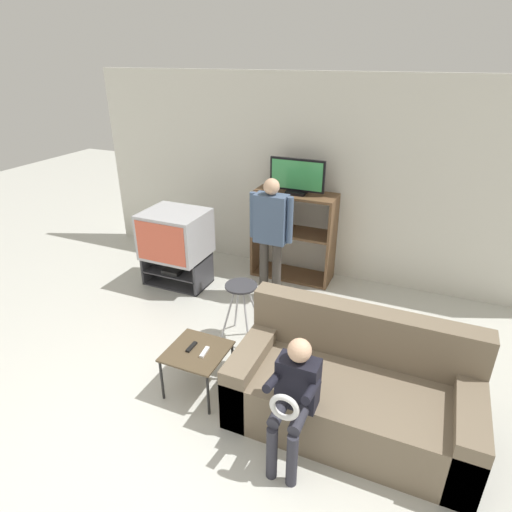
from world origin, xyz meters
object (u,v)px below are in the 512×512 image
television_flat (297,177)px  person_seated_child (294,394)px  media_shelf (293,235)px  person_standing_adult (271,229)px  remote_control_white (204,352)px  folding_stool (241,296)px  snack_table (197,355)px  television_main (175,234)px  remote_control_black (192,347)px  couch (352,392)px  tv_stand (177,269)px

television_flat → person_seated_child: (0.93, -2.76, -0.78)m
media_shelf → person_standing_adult: size_ratio=0.77×
television_flat → remote_control_white: bearing=-89.9°
television_flat → person_standing_adult: television_flat is taller
remote_control_white → person_standing_adult: person_standing_adult is taller
folding_stool → snack_table: (-0.03, -0.85, -0.14)m
television_main → snack_table: 2.07m
folding_stool → person_standing_adult: size_ratio=0.43×
remote_control_black → couch: (1.40, 0.16, -0.14)m
couch → folding_stool: bearing=152.6°
media_shelf → remote_control_black: (-0.11, -2.42, -0.16)m
folding_stool → person_seated_child: bearing=-50.9°
media_shelf → person_seated_child: size_ratio=1.16×
snack_table → television_main: bearing=127.6°
television_flat → remote_control_white: television_flat is taller
snack_table → couch: size_ratio=0.27×
couch → person_seated_child: 0.69m
tv_stand → media_shelf: media_shelf is taller
remote_control_white → person_seated_child: bearing=-26.4°
tv_stand → couch: couch is taller
television_flat → remote_control_black: 2.58m
television_main → folding_stool: 1.50m
snack_table → person_standing_adult: (-0.01, 1.76, 0.54)m
media_shelf → couch: media_shelf is taller
media_shelf → folding_stool: 1.58m
tv_stand → remote_control_black: 2.04m
media_shelf → snack_table: size_ratio=2.32×
person_seated_child → snack_table: bearing=160.8°
snack_table → remote_control_black: remote_control_black is taller
tv_stand → folding_stool: size_ratio=1.25×
snack_table → person_seated_child: 1.09m
folding_stool → couch: bearing=-27.4°
folding_stool → snack_table: size_ratio=1.30×
television_flat → snack_table: bearing=-91.8°
person_standing_adult → remote_control_black: bearing=-91.8°
couch → person_standing_adult: 2.16m
folding_stool → person_standing_adult: bearing=92.4°
media_shelf → remote_control_white: (0.03, -2.44, -0.16)m
remote_control_black → couch: size_ratio=0.08×
media_shelf → tv_stand: bearing=-148.9°
television_main → snack_table: bearing=-52.4°
remote_control_black → remote_control_white: 0.14m
television_flat → person_standing_adult: 0.81m
television_flat → remote_control_white: size_ratio=4.90×
media_shelf → person_seated_child: bearing=-71.1°
folding_stool → remote_control_black: folding_stool is taller
tv_stand → couch: size_ratio=0.43×
television_main → folding_stool: (1.28, -0.77, -0.19)m
remote_control_black → person_standing_adult: person_standing_adult is taller
television_main → remote_control_black: 2.01m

